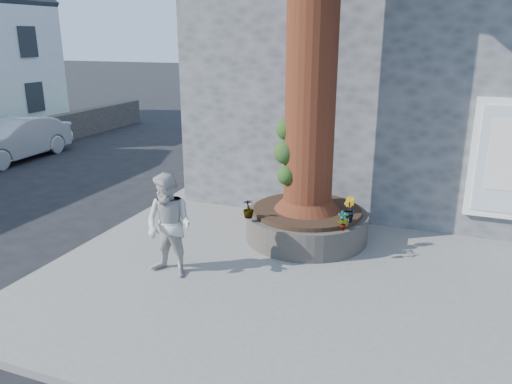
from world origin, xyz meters
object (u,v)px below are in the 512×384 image
(car_silver, at_px, (12,140))
(planter, at_px, (306,224))
(man, at_px, (323,169))
(woman, at_px, (169,226))

(car_silver, bearing_deg, planter, -19.22)
(planter, height_order, car_silver, car_silver)
(man, bearing_deg, planter, -91.28)
(man, xyz_separation_m, car_silver, (-10.53, 1.68, -0.44))
(man, distance_m, woman, 4.08)
(man, xyz_separation_m, woman, (-1.56, -3.76, -0.14))
(woman, relative_size, car_silver, 0.41)
(man, bearing_deg, woman, -116.55)
(planter, relative_size, man, 1.16)
(planter, bearing_deg, woman, -125.79)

